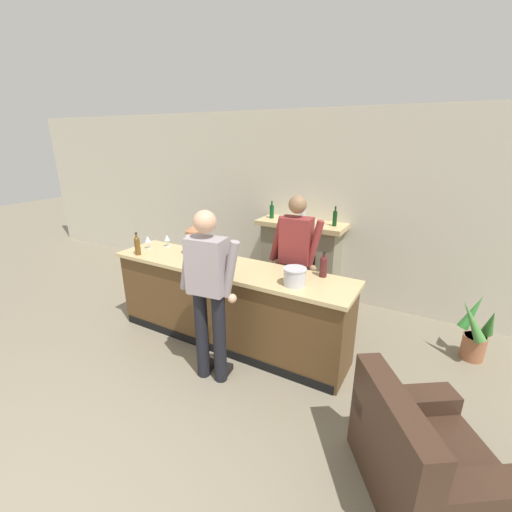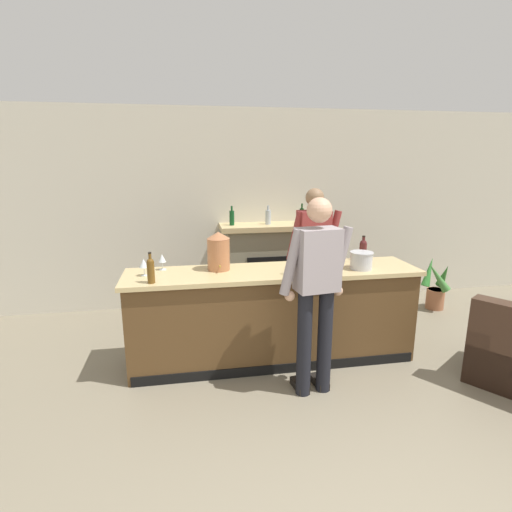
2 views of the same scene
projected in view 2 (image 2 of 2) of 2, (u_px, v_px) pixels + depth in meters
The scene contains 13 objects.
wall_back_panel at pixel (248, 209), 5.68m from camera, with size 12.00×0.07×2.75m.
bar_counter at pixel (273, 316), 4.12m from camera, with size 2.96×0.67×0.98m.
fireplace_stone at pixel (267, 265), 5.65m from camera, with size 1.30×0.52×1.47m.
potted_plant_corner at pixel (436, 287), 5.60m from camera, with size 0.42×0.49×0.73m.
person_customer at pixel (316, 289), 3.42m from camera, with size 0.65×0.34×1.77m.
person_bartender at pixel (313, 256), 4.66m from camera, with size 0.66×0.32×1.75m.
copper_dispenser at pixel (218, 251), 3.97m from camera, with size 0.23×0.27×0.39m.
ice_bucket_steel at pixel (361, 260), 4.03m from camera, with size 0.23×0.23×0.18m.
wine_bottle_merlot_tall at pixel (363, 249), 4.38m from camera, with size 0.08×0.08×0.27m.
wine_bottle_port_short at pixel (151, 269), 3.56m from camera, with size 0.07×0.07×0.28m.
wine_bottle_cabernet_heavy at pixel (299, 261), 3.80m from camera, with size 0.07×0.07×0.32m.
wine_glass_back_row at pixel (144, 264), 3.78m from camera, with size 0.08×0.08×0.17m.
wine_glass_near_bucket at pixel (162, 259), 3.99m from camera, with size 0.08×0.08×0.16m.
Camera 2 is at (-0.88, -1.17, 2.06)m, focal length 28.00 mm.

